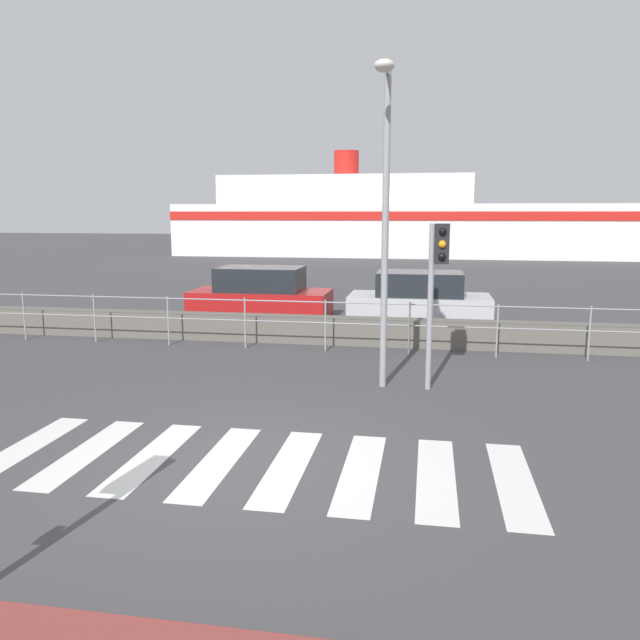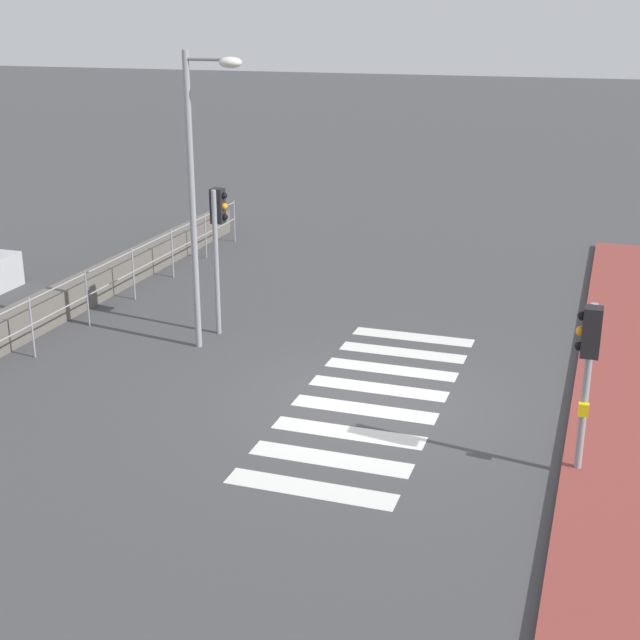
{
  "view_description": "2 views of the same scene",
  "coord_description": "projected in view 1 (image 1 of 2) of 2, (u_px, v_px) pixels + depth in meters",
  "views": [
    {
      "loc": [
        2.24,
        -7.11,
        3.1
      ],
      "look_at": [
        0.66,
        2.0,
        1.5
      ],
      "focal_mm": 35.0,
      "sensor_mm": 36.0,
      "label": 1
    },
    {
      "loc": [
        -13.09,
        -3.48,
        6.14
      ],
      "look_at": [
        0.43,
        1.0,
        1.2
      ],
      "focal_mm": 50.0,
      "sensor_mm": 36.0,
      "label": 2
    }
  ],
  "objects": [
    {
      "name": "ferry_boat",
      "position": [
        388.0,
        222.0,
        45.52
      ],
      "size": [
        31.98,
        7.51,
        7.5
      ],
      "color": "white",
      "rests_on": "ground_plane"
    },
    {
      "name": "ground_plane",
      "position": [
        241.0,
        463.0,
        7.81
      ],
      "size": [
        160.0,
        160.0,
        0.0
      ],
      "primitive_type": "plane",
      "color": "#424244"
    },
    {
      "name": "parked_car_red",
      "position": [
        261.0,
        297.0,
        18.33
      ],
      "size": [
        4.05,
        1.84,
        1.53
      ],
      "color": "#B21919",
      "rests_on": "ground_plane"
    },
    {
      "name": "crosswalk",
      "position": [
        253.0,
        463.0,
        7.79
      ],
      "size": [
        6.75,
        2.4,
        0.01
      ],
      "color": "silver",
      "rests_on": "ground_plane"
    },
    {
      "name": "parked_car_silver",
      "position": [
        419.0,
        301.0,
        17.56
      ],
      "size": [
        3.94,
        1.81,
        1.46
      ],
      "color": "#BCBCC1",
      "rests_on": "ground_plane"
    },
    {
      "name": "harbor_fence",
      "position": [
        325.0,
        317.0,
        13.99
      ],
      "size": [
        18.79,
        0.04,
        1.18
      ],
      "color": "gray",
      "rests_on": "ground_plane"
    },
    {
      "name": "seawall",
      "position": [
        331.0,
        330.0,
        14.92
      ],
      "size": [
        20.83,
        0.55,
        0.64
      ],
      "color": "#605B54",
      "rests_on": "ground_plane"
    },
    {
      "name": "traffic_light_far",
      "position": [
        437.0,
        269.0,
        10.69
      ],
      "size": [
        0.34,
        0.32,
        2.91
      ],
      "color": "gray",
      "rests_on": "ground_plane"
    },
    {
      "name": "streetlamp",
      "position": [
        385.0,
        191.0,
        10.48
      ],
      "size": [
        0.32,
        1.12,
        5.52
      ],
      "color": "gray",
      "rests_on": "ground_plane"
    }
  ]
}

